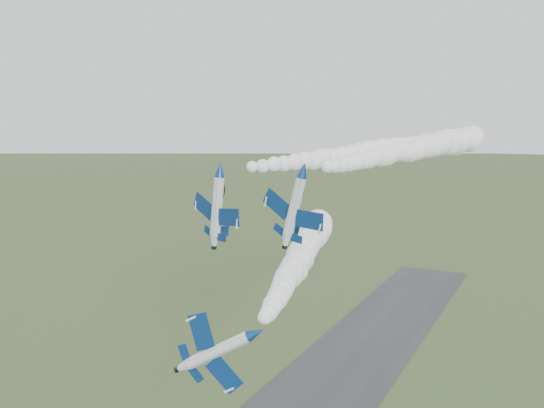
{
  "coord_description": "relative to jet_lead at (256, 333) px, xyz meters",
  "views": [
    {
      "loc": [
        42.19,
        -62.03,
        54.94
      ],
      "look_at": [
        5.23,
        13.21,
        43.28
      ],
      "focal_mm": 40.0,
      "sensor_mm": 36.0,
      "label": 1
    }
  ],
  "objects": [
    {
      "name": "smoke_trail_jet_pair_right",
      "position": [
        5.6,
        47.78,
        18.38
      ],
      "size": [
        17.47,
        50.75,
        4.53
      ],
      "primitive_type": null,
      "rotation": [
        0.0,
        0.0,
        -0.26
      ],
      "color": "white"
    },
    {
      "name": "smoke_trail_jet_lead",
      "position": [
        -7.85,
        29.58,
        1.31
      ],
      "size": [
        20.85,
        56.0,
        5.91
      ],
      "primitive_type": null,
      "rotation": [
        0.0,
        0.0,
        0.27
      ],
      "color": "white"
    },
    {
      "name": "jet_pair_right",
      "position": [
        -2.9,
        19.72,
        16.8
      ],
      "size": [
        10.86,
        13.2,
        4.18
      ],
      "rotation": [
        0.0,
        0.29,
        -0.26
      ],
      "color": "silver"
    },
    {
      "name": "jet_lead",
      "position": [
        0.0,
        0.0,
        0.0
      ],
      "size": [
        5.43,
        11.86,
        8.76
      ],
      "rotation": [
        0.0,
        1.08,
        0.27
      ],
      "color": "silver"
    },
    {
      "name": "jet_pair_left",
      "position": [
        -16.82,
        20.31,
        16.37
      ],
      "size": [
        11.5,
        13.32,
        3.66
      ],
      "rotation": [
        0.0,
        0.15,
        -0.4
      ],
      "color": "silver"
    },
    {
      "name": "smoke_trail_jet_pair_left",
      "position": [
        -2.72,
        55.81,
        17.67
      ],
      "size": [
        32.54,
        66.58,
        5.82
      ],
      "primitive_type": null,
      "rotation": [
        0.0,
        0.0,
        -0.4
      ],
      "color": "white"
    }
  ]
}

